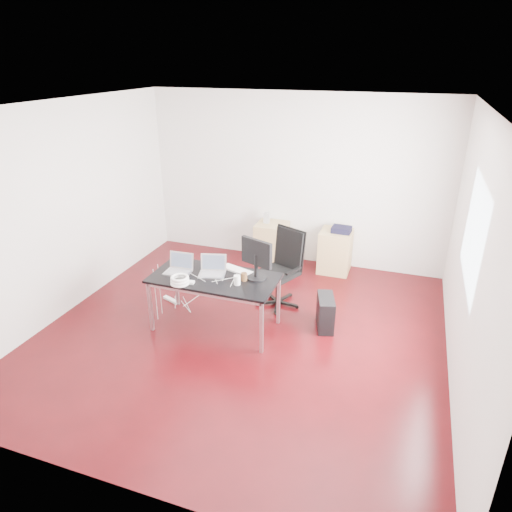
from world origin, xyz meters
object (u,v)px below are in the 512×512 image
(desk, at_px, (214,281))
(filing_cabinet_right, at_px, (335,251))
(office_chair, at_px, (282,264))
(filing_cabinet_left, at_px, (272,243))
(pc_tower, at_px, (325,312))

(desk, bearing_deg, filing_cabinet_right, 62.28)
(desk, height_order, filing_cabinet_right, desk)
(office_chair, xyz_separation_m, filing_cabinet_left, (-0.56, 1.30, -0.26))
(filing_cabinet_right, xyz_separation_m, pc_tower, (0.20, -1.76, -0.13))
(filing_cabinet_left, height_order, pc_tower, filing_cabinet_left)
(pc_tower, bearing_deg, desk, -177.85)
(desk, relative_size, office_chair, 1.48)
(office_chair, bearing_deg, desk, -100.65)
(desk, bearing_deg, office_chair, 55.19)
(desk, xyz_separation_m, office_chair, (0.64, 0.91, -0.07))
(desk, relative_size, pc_tower, 3.56)
(desk, relative_size, filing_cabinet_left, 2.29)
(office_chair, xyz_separation_m, pc_tower, (0.72, -0.46, -0.39))
(office_chair, bearing_deg, pc_tower, -8.16)
(office_chair, distance_m, filing_cabinet_right, 1.43)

